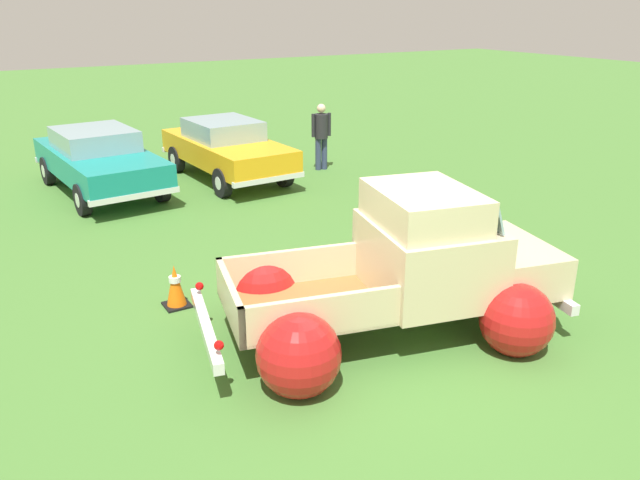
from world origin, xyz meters
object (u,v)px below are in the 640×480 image
object	(u,v)px
lane_cone_0	(175,286)
spectator_0	(321,133)
show_car_1	(226,147)
vintage_pickup_truck	(408,277)
show_car_0	(99,158)

from	to	relation	value
lane_cone_0	spectator_0	bearing A→B (deg)	44.68
show_car_1	vintage_pickup_truck	bearing A→B (deg)	-9.61
lane_cone_0	vintage_pickup_truck	bearing A→B (deg)	-42.64
spectator_0	lane_cone_0	xyz separation A→B (m)	(-5.82, -5.76, -0.65)
show_car_1	spectator_0	size ratio (longest dim) A/B	2.57
show_car_1	spectator_0	bearing A→B (deg)	77.81
vintage_pickup_truck	show_car_1	world-z (taller)	vintage_pickup_truck
vintage_pickup_truck	show_car_0	xyz separation A→B (m)	(-1.98, 8.73, 0.03)
show_car_0	lane_cone_0	xyz separation A→B (m)	(-0.43, -6.51, -0.47)
vintage_pickup_truck	show_car_0	bearing A→B (deg)	115.71
vintage_pickup_truck	lane_cone_0	world-z (taller)	vintage_pickup_truck
spectator_0	lane_cone_0	world-z (taller)	spectator_0
vintage_pickup_truck	lane_cone_0	xyz separation A→B (m)	(-2.41, 2.22, -0.45)
vintage_pickup_truck	spectator_0	size ratio (longest dim) A/B	2.92
spectator_0	show_car_0	bearing A→B (deg)	90.33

